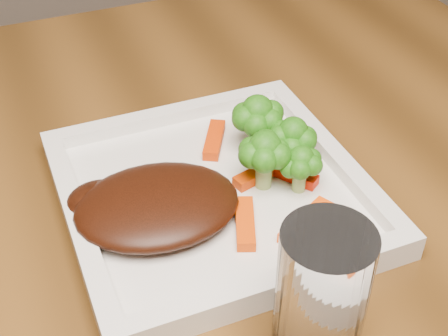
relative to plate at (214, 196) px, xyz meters
name	(u,v)px	position (x,y,z in m)	size (l,w,h in m)	color
plate	(214,196)	(0.00, 0.00, 0.00)	(0.27, 0.27, 0.01)	white
steak	(157,205)	(-0.06, -0.01, 0.02)	(0.14, 0.11, 0.03)	#321207
broccoli_0	(257,121)	(0.06, 0.04, 0.04)	(0.06, 0.06, 0.07)	#326A11
broccoli_1	(292,140)	(0.08, 0.01, 0.04)	(0.05, 0.05, 0.06)	#2D6210
broccoli_2	(301,164)	(0.07, -0.03, 0.04)	(0.04, 0.04, 0.06)	#227213
broccoli_3	(264,159)	(0.05, -0.01, 0.04)	(0.06, 0.06, 0.06)	#256110
carrot_0	(307,223)	(0.06, -0.07, 0.01)	(0.06, 0.02, 0.01)	#F94904
carrot_2	(245,223)	(0.01, -0.05, 0.01)	(0.06, 0.02, 0.01)	#D93E03
carrot_3	(290,139)	(0.10, 0.04, 0.01)	(0.06, 0.02, 0.01)	#F42203
carrot_4	(214,140)	(0.03, 0.07, 0.01)	(0.06, 0.02, 0.01)	#CA3303
carrot_5	(291,174)	(0.07, -0.01, 0.01)	(0.05, 0.01, 0.01)	red
carrot_6	(259,174)	(0.05, 0.00, 0.01)	(0.05, 0.01, 0.01)	#CC3503
drinking_glass	(320,300)	(0.01, -0.18, 0.05)	(0.06, 0.06, 0.12)	white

